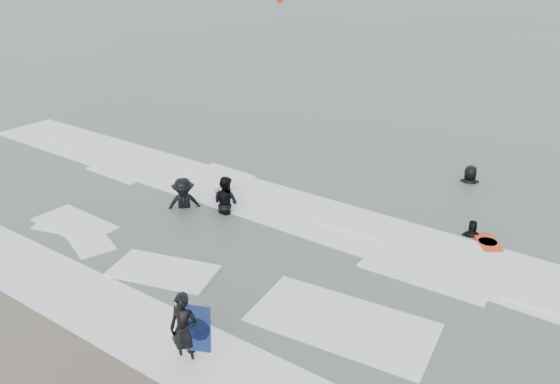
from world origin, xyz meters
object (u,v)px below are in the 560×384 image
Objects in this scene: surfer_wading at (226,213)px; surfer_right_far at (469,184)px; surfer_breaker at (185,210)px; surfer_right_near at (472,237)px; surfer_centre at (187,361)px.

surfer_right_far is at bearing -128.19° from surfer_wading.
surfer_breaker reaches higher than surfer_wading.
surfer_breaker is 9.76m from surfer_right_far.
surfer_right_near is (7.87, 3.44, 0.00)m from surfer_breaker.
surfer_breaker is at bearing 1.40° from surfer_right_near.
surfer_breaker is at bearing 119.54° from surfer_centre.
surfer_right_near is (6.67, 2.84, 0.00)m from surfer_wading.
surfer_breaker is at bearing 27.39° from surfer_wading.
surfer_right_far reaches higher than surfer_centre.
surfer_wading is 1.05× the size of surfer_right_near.
surfer_right_near is (2.99, 8.34, 0.00)m from surfer_centre.
surfer_wading is at bearing -18.45° from surfer_breaker.
surfer_right_near is at bearing 54.89° from surfer_centre.
surfer_breaker reaches higher than surfer_right_near.
surfer_wading is 1.34m from surfer_breaker.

